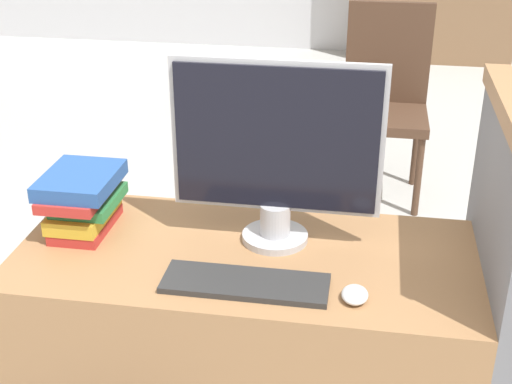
# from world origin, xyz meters

# --- Properties ---
(desk) EXTENTS (1.25, 0.58, 0.72)m
(desk) POSITION_xyz_m (0.00, 0.29, 0.36)
(desk) COLOR #9E7047
(desk) RESTS_ON ground_plane
(carrel_divider) EXTENTS (0.07, 0.68, 1.17)m
(carrel_divider) POSITION_xyz_m (0.65, 0.34, 0.59)
(carrel_divider) COLOR slate
(carrel_divider) RESTS_ON ground_plane
(monitor) EXTENTS (0.56, 0.18, 0.51)m
(monitor) POSITION_xyz_m (0.07, 0.38, 0.99)
(monitor) COLOR #B7B7BC
(monitor) RESTS_ON desk
(keyboard) EXTENTS (0.42, 0.14, 0.02)m
(keyboard) POSITION_xyz_m (0.03, 0.13, 0.73)
(keyboard) COLOR #2D2D2D
(keyboard) RESTS_ON desk
(mouse) EXTENTS (0.07, 0.08, 0.03)m
(mouse) POSITION_xyz_m (0.30, 0.12, 0.74)
(mouse) COLOR silver
(mouse) RESTS_ON desk
(book_stack) EXTENTS (0.19, 0.28, 0.18)m
(book_stack) POSITION_xyz_m (-0.48, 0.35, 0.82)
(book_stack) COLOR #B72D28
(book_stack) RESTS_ON desk
(far_chair) EXTENTS (0.44, 0.44, 1.00)m
(far_chair) POSITION_xyz_m (0.38, 2.29, 0.55)
(far_chair) COLOR #4C3323
(far_chair) RESTS_ON ground_plane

